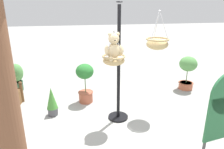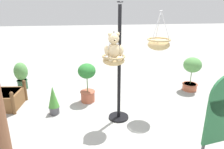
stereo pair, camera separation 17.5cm
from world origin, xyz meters
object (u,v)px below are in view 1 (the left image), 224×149
object	(u,v)px
teddy_bear	(114,48)
potted_plant_flowering_red	(17,76)
hanging_basket_with_teddy	(114,60)
potted_plant_bushy_green	(52,102)
potted_plant_fern_front	(85,80)
potted_plant_tall_leafy	(188,70)
display_pole_central	(118,86)
hanging_basket_left_high	(157,43)

from	to	relation	value
teddy_bear	potted_plant_flowering_red	size ratio (longest dim) A/B	0.64
hanging_basket_with_teddy	potted_plant_bushy_green	distance (m)	1.80
hanging_basket_with_teddy	potted_plant_flowering_red	xyz separation A→B (m)	(2.42, -2.26, -0.97)
potted_plant_bushy_green	hanging_basket_with_teddy	bearing A→B (deg)	154.12
potted_plant_fern_front	teddy_bear	bearing A→B (deg)	113.24
teddy_bear	potted_plant_tall_leafy	bearing A→B (deg)	-147.85
potted_plant_bushy_green	potted_plant_fern_front	bearing A→B (deg)	-145.11
potted_plant_fern_front	potted_plant_bushy_green	bearing A→B (deg)	34.89
display_pole_central	potted_plant_fern_front	distance (m)	1.15
hanging_basket_with_teddy	potted_plant_fern_front	size ratio (longest dim) A/B	0.65
hanging_basket_left_high	potted_plant_tall_leafy	bearing A→B (deg)	-141.05
display_pole_central	potted_plant_bushy_green	xyz separation A→B (m)	(1.45, -0.38, -0.43)
potted_plant_bushy_green	potted_plant_tall_leafy	bearing A→B (deg)	-166.57
potted_plant_bushy_green	teddy_bear	bearing A→B (deg)	153.26
potted_plant_tall_leafy	potted_plant_fern_front	bearing A→B (deg)	6.76
potted_plant_flowering_red	potted_plant_bushy_green	xyz separation A→B (m)	(-1.13, 1.63, -0.11)
potted_plant_fern_front	display_pole_central	bearing A→B (deg)	125.72
hanging_basket_left_high	potted_plant_bushy_green	xyz separation A→B (m)	(2.28, -0.30, -1.30)
potted_plant_tall_leafy	potted_plant_bushy_green	world-z (taller)	potted_plant_tall_leafy
display_pole_central	potted_plant_fern_front	xyz separation A→B (m)	(0.66, -0.92, -0.18)
display_pole_central	potted_plant_flowering_red	distance (m)	3.28
potted_plant_bushy_green	hanging_basket_left_high	bearing A→B (deg)	172.54
teddy_bear	potted_plant_tall_leafy	world-z (taller)	teddy_bear
potted_plant_fern_front	potted_plant_tall_leafy	world-z (taller)	potted_plant_fern_front
display_pole_central	hanging_basket_with_teddy	distance (m)	0.71
potted_plant_fern_front	potted_plant_flowering_red	world-z (taller)	potted_plant_fern_front
hanging_basket_left_high	potted_plant_flowering_red	xyz separation A→B (m)	(3.41, -1.93, -1.19)
potted_plant_flowering_red	display_pole_central	bearing A→B (deg)	142.02
potted_plant_fern_front	potted_plant_bushy_green	size ratio (longest dim) A/B	1.50
potted_plant_bushy_green	display_pole_central	bearing A→B (deg)	165.32
hanging_basket_left_high	potted_plant_flowering_red	size ratio (longest dim) A/B	0.98
potted_plant_tall_leafy	potted_plant_bushy_green	xyz separation A→B (m)	(3.77, 0.90, -0.25)
teddy_bear	hanging_basket_with_teddy	bearing A→B (deg)	-90.00
display_pole_central	potted_plant_tall_leafy	distance (m)	2.65
hanging_basket_left_high	potted_plant_tall_leafy	xyz separation A→B (m)	(-1.48, -1.20, -1.05)
display_pole_central	teddy_bear	distance (m)	0.93
display_pole_central	hanging_basket_with_teddy	size ratio (longest dim) A/B	3.72
hanging_basket_with_teddy	teddy_bear	distance (m)	0.22
hanging_basket_left_high	teddy_bear	bearing A→B (deg)	19.74
teddy_bear	potted_plant_bushy_green	bearing A→B (deg)	-26.74
teddy_bear	hanging_basket_left_high	size ratio (longest dim) A/B	0.65
potted_plant_fern_front	potted_plant_tall_leafy	size ratio (longest dim) A/B	1.04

